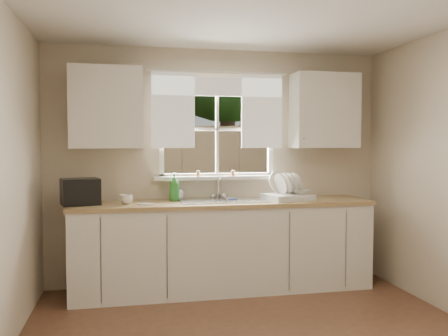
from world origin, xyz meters
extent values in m
cube|color=beige|center=(0.00, 2.00, 0.57)|extent=(3.60, 0.02, 1.15)
cube|color=beige|center=(0.00, 2.00, 2.33)|extent=(3.60, 0.02, 0.35)
cube|color=beige|center=(-1.20, 2.00, 1.65)|extent=(1.20, 0.02, 1.00)
cube|color=beige|center=(1.20, 2.00, 1.65)|extent=(1.20, 0.02, 1.00)
cube|color=white|center=(0.00, 2.02, 1.15)|extent=(1.30, 0.06, 0.05)
cube|color=white|center=(0.00, 2.02, 2.15)|extent=(1.30, 0.06, 0.05)
cube|color=white|center=(-0.60, 2.02, 1.65)|extent=(0.05, 0.06, 1.05)
cube|color=white|center=(0.60, 2.02, 1.65)|extent=(0.05, 0.06, 1.05)
cube|color=white|center=(0.00, 2.02, 1.65)|extent=(0.03, 0.04, 1.00)
cube|color=white|center=(0.00, 2.02, 1.65)|extent=(1.20, 0.04, 0.03)
cube|color=white|center=(0.00, 1.96, 1.13)|extent=(1.38, 0.14, 0.04)
cylinder|color=white|center=(0.00, 1.94, 2.25)|extent=(1.50, 0.02, 0.02)
cube|color=silver|center=(-0.48, 1.95, 1.85)|extent=(0.45, 0.02, 0.80)
cube|color=silver|center=(0.48, 1.95, 1.85)|extent=(0.45, 0.02, 0.80)
cube|color=silver|center=(0.00, 1.95, 2.10)|extent=(1.40, 0.02, 0.20)
cube|color=white|center=(0.00, 1.68, 0.43)|extent=(3.00, 0.62, 0.87)
cube|color=tan|center=(0.00, 1.68, 0.89)|extent=(3.04, 0.65, 0.04)
cube|color=white|center=(-1.15, 1.82, 1.85)|extent=(0.70, 0.33, 0.80)
cube|color=white|center=(1.15, 1.82, 1.85)|extent=(0.70, 0.33, 0.80)
cube|color=beige|center=(0.88, 1.99, 1.08)|extent=(0.08, 0.01, 0.12)
cylinder|color=brown|center=(-0.22, 1.94, 1.18)|extent=(0.04, 0.04, 0.06)
cylinder|color=brown|center=(0.16, 1.94, 1.18)|extent=(0.04, 0.04, 0.06)
cube|color=#335421|center=(0.00, 7.00, -0.02)|extent=(20.00, 10.00, 0.02)
cube|color=#9A7655|center=(0.00, 5.00, 0.90)|extent=(8.00, 0.10, 1.80)
cube|color=maroon|center=(-1.20, 8.50, 1.10)|extent=(3.00, 3.00, 2.20)
cube|color=black|center=(-1.20, 8.50, 2.35)|extent=(3.20, 3.20, 0.30)
cylinder|color=#423021|center=(1.40, 8.00, 1.60)|extent=(0.36, 0.36, 3.20)
sphere|color=#214716|center=(1.40, 8.00, 4.00)|extent=(4.00, 4.00, 4.00)
sphere|color=#214716|center=(0.30, 9.50, 4.50)|extent=(3.20, 3.20, 3.20)
cube|color=#B7B7BC|center=(0.00, 1.71, 0.83)|extent=(0.84, 0.46, 0.18)
cube|color=#B7B7BC|center=(0.00, 1.71, 0.92)|extent=(0.88, 0.50, 0.01)
cube|color=#B7B7BC|center=(0.00, 1.71, 0.89)|extent=(0.02, 0.41, 0.14)
cylinder|color=silver|center=(0.00, 1.96, 1.02)|extent=(0.03, 0.03, 0.22)
cylinder|color=silver|center=(0.00, 1.88, 1.13)|extent=(0.02, 0.18, 0.02)
sphere|color=silver|center=(-0.06, 1.96, 0.94)|extent=(0.05, 0.05, 0.05)
sphere|color=silver|center=(0.06, 1.96, 0.94)|extent=(0.05, 0.05, 0.05)
cube|color=white|center=(0.68, 1.67, 0.94)|extent=(0.54, 0.46, 0.06)
cylinder|color=white|center=(0.63, 1.79, 1.09)|extent=(0.27, 0.14, 0.25)
cylinder|color=white|center=(0.60, 1.64, 1.08)|extent=(0.12, 0.23, 0.22)
cylinder|color=white|center=(0.66, 1.66, 1.08)|extent=(0.12, 0.23, 0.22)
cylinder|color=white|center=(0.71, 1.67, 1.08)|extent=(0.12, 0.23, 0.22)
cylinder|color=white|center=(0.77, 1.69, 1.08)|extent=(0.12, 0.23, 0.22)
imported|color=silver|center=(0.81, 1.62, 1.00)|extent=(0.24, 0.24, 0.05)
imported|color=#2A832D|center=(-0.49, 1.80, 1.05)|extent=(0.13, 0.13, 0.29)
imported|color=#3063B7|center=(-0.46, 1.86, 1.00)|extent=(0.10, 0.10, 0.19)
imported|color=#F1E2C6|center=(-0.46, 1.86, 1.00)|extent=(0.14, 0.14, 0.18)
cylinder|color=beige|center=(-0.79, 1.58, 0.92)|extent=(0.16, 0.16, 0.01)
imported|color=silver|center=(-0.97, 1.63, 0.96)|extent=(0.13, 0.13, 0.09)
cube|color=black|center=(-1.40, 1.69, 1.04)|extent=(0.40, 0.37, 0.25)
camera|label=1|loc=(-0.96, -3.01, 1.49)|focal=38.00mm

